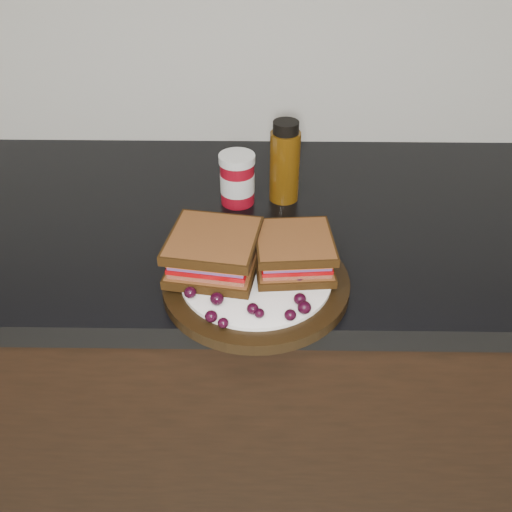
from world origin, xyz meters
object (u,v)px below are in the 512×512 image
at_px(plate, 256,283).
at_px(sandwich_left, 214,252).
at_px(condiment_jar, 237,179).
at_px(oil_bottle, 285,162).

relative_size(plate, sandwich_left, 2.18).
height_order(sandwich_left, condiment_jar, condiment_jar).
distance_m(sandwich_left, oil_bottle, 0.27).
xyz_separation_m(sandwich_left, oil_bottle, (0.11, 0.25, 0.02)).
bearing_deg(sandwich_left, condiment_jar, 92.98).
relative_size(sandwich_left, condiment_jar, 1.34).
distance_m(plate, oil_bottle, 0.28).
bearing_deg(oil_bottle, plate, -100.32).
bearing_deg(plate, oil_bottle, 79.68).
bearing_deg(condiment_jar, sandwich_left, -96.21).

